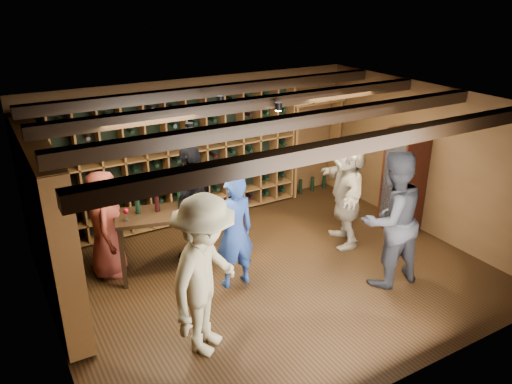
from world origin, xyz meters
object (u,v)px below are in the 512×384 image
man_blue_shirt (234,232)px  guest_khaki (205,276)px  guest_woman_black (193,202)px  tasting_table (162,220)px  man_grey_suit (391,219)px  guest_red_floral (105,224)px  display_cabinet (403,182)px  guest_beige (347,191)px

man_blue_shirt → guest_khaki: 1.38m
man_blue_shirt → guest_woman_black: bearing=-81.3°
guest_woman_black → guest_khaki: size_ratio=0.95×
man_blue_shirt → tasting_table: 1.08m
tasting_table → guest_woman_black: bearing=35.6°
man_grey_suit → tasting_table: size_ratio=1.38×
guest_red_floral → guest_woman_black: 1.31m
tasting_table → guest_khaki: bearing=-80.4°
man_grey_suit → guest_khaki: size_ratio=1.01×
display_cabinet → guest_khaki: (-4.22, -1.17, 0.11)m
guest_red_floral → display_cabinet: bearing=-86.5°
guest_beige → display_cabinet: bearing=111.5°
man_grey_suit → guest_red_floral: size_ratio=1.23×
guest_red_floral → tasting_table: size_ratio=1.13×
guest_woman_black → guest_beige: bearing=118.2°
display_cabinet → tasting_table: 4.11m
guest_red_floral → guest_beige: size_ratio=0.88×
guest_woman_black → display_cabinet: bearing=122.9°
guest_woman_black → guest_khaki: (-0.73, -2.03, 0.04)m
display_cabinet → guest_beige: (-1.17, 0.08, 0.05)m
guest_red_floral → tasting_table: 0.82m
man_grey_suit → guest_woman_black: size_ratio=1.06×
guest_beige → tasting_table: 2.94m
guest_khaki → guest_beige: guest_khaki is taller
display_cabinet → guest_khaki: 4.38m
display_cabinet → guest_red_floral: display_cabinet is taller
guest_khaki → man_grey_suit: bearing=-38.4°
display_cabinet → guest_red_floral: bearing=167.7°
man_blue_shirt → tasting_table: bearing=-47.2°
guest_woman_black → tasting_table: 0.62m
guest_red_floral → guest_woman_black: size_ratio=0.87×
guest_red_floral → tasting_table: (0.71, -0.40, 0.05)m
man_blue_shirt → guest_beige: size_ratio=0.91×
display_cabinet → guest_khaki: bearing=-164.4°
man_blue_shirt → guest_red_floral: man_blue_shirt is taller
guest_woman_black → guest_beige: (2.31, -0.78, -0.02)m
guest_red_floral → guest_khaki: (0.55, -2.21, 0.17)m
display_cabinet → tasting_table: display_cabinet is taller
guest_beige → tasting_table: guest_beige is taller
man_blue_shirt → man_grey_suit: 2.15m
man_grey_suit → guest_beige: bearing=-97.9°
display_cabinet → guest_beige: 1.17m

